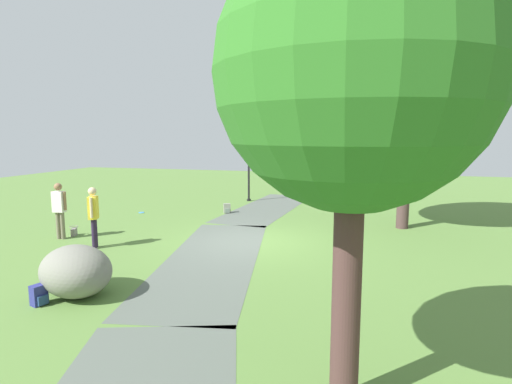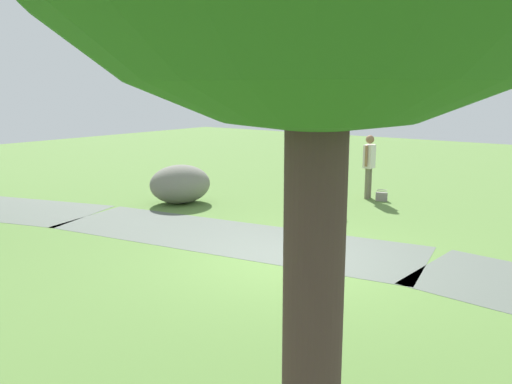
% 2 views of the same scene
% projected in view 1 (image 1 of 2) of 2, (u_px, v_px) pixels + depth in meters
% --- Properties ---
extents(ground_plane, '(48.00, 48.00, 0.00)m').
position_uv_depth(ground_plane, '(251.00, 241.00, 12.67)').
color(ground_plane, '#577B39').
extents(footpath_segment_near, '(8.16, 3.01, 0.01)m').
position_uv_depth(footpath_segment_near, '(268.00, 207.00, 18.66)').
color(footpath_segment_near, '#555D54').
rests_on(footpath_segment_near, ground).
extents(footpath_segment_mid, '(8.29, 3.75, 0.01)m').
position_uv_depth(footpath_segment_mid, '(213.00, 258.00, 10.99)').
color(footpath_segment_mid, '#555D54').
rests_on(footpath_segment_mid, ground).
extents(large_shade_tree, '(4.85, 4.85, 7.63)m').
position_uv_depth(large_shade_tree, '(409.00, 78.00, 13.79)').
color(large_shade_tree, '#473331').
rests_on(large_shade_tree, ground).
extents(young_tree_near_path, '(3.13, 3.13, 5.53)m').
position_uv_depth(young_tree_near_path, '(354.00, 74.00, 4.48)').
color(young_tree_near_path, '#472E2B').
rests_on(young_tree_near_path, ground).
extents(lamp_post, '(0.28, 0.28, 3.25)m').
position_uv_depth(lamp_post, '(249.00, 161.00, 20.19)').
color(lamp_post, black).
rests_on(lamp_post, ground).
extents(lawn_boulder, '(1.91, 2.06, 1.05)m').
position_uv_depth(lawn_boulder, '(76.00, 271.00, 8.34)').
color(lawn_boulder, slate).
rests_on(lawn_boulder, ground).
extents(woman_with_handbag, '(0.26, 0.52, 1.79)m').
position_uv_depth(woman_with_handbag, '(59.00, 206.00, 12.84)').
color(woman_with_handbag, '#6C6650').
rests_on(woman_with_handbag, ground).
extents(man_near_boulder, '(0.48, 0.37, 1.79)m').
position_uv_depth(man_near_boulder, '(93.00, 213.00, 11.80)').
color(man_near_boulder, '#281B36').
rests_on(man_near_boulder, ground).
extents(handbag_on_grass, '(0.36, 0.36, 0.31)m').
position_uv_depth(handbag_on_grass, '(74.00, 231.00, 13.38)').
color(handbag_on_grass, gray).
rests_on(handbag_on_grass, ground).
extents(backpack_by_boulder, '(0.33, 0.32, 0.40)m').
position_uv_depth(backpack_by_boulder, '(39.00, 295.00, 7.92)').
color(backpack_by_boulder, navy).
rests_on(backpack_by_boulder, ground).
extents(spare_backpack_on_lawn, '(0.34, 0.34, 0.40)m').
position_uv_depth(spare_backpack_on_lawn, '(227.00, 208.00, 17.27)').
color(spare_backpack_on_lawn, gray).
rests_on(spare_backpack_on_lawn, ground).
extents(frisbee_on_grass, '(0.24, 0.24, 0.02)m').
position_uv_depth(frisbee_on_grass, '(141.00, 213.00, 17.34)').
color(frisbee_on_grass, '#3B90DF').
rests_on(frisbee_on_grass, ground).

